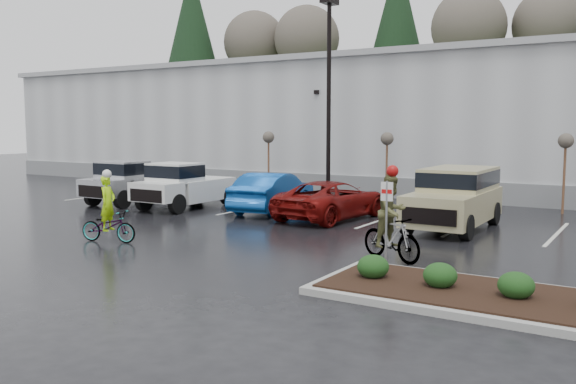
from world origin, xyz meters
The scene contains 20 objects.
ground centered at (0.00, 0.00, 0.00)m, with size 120.00×120.00×0.00m, color black.
warehouse centered at (0.00, 21.99, 3.65)m, with size 60.50×15.50×7.20m.
wooded_ridge centered at (0.00, 45.00, 3.00)m, with size 80.00×25.00×6.00m, color #1F3B18.
lamppost centered at (-4.00, 12.00, 5.69)m, with size 0.50×1.00×9.22m.
sapling_west centered at (-8.00, 13.00, 2.73)m, with size 0.60×0.60×3.20m.
sapling_mid centered at (-1.50, 13.00, 2.73)m, with size 0.60×0.60×3.20m.
sapling_east centered at (6.00, 13.00, 2.73)m, with size 0.60×0.60×3.20m.
curb_island centered at (7.00, -1.00, 0.07)m, with size 8.00×3.00×0.15m, color gray.
mulch_bed centered at (7.00, -1.00, 0.17)m, with size 7.60×2.60×0.04m, color black.
shrub_a centered at (4.00, -1.00, 0.41)m, with size 0.70×0.70×0.52m, color black.
shrub_b centered at (5.50, -1.00, 0.41)m, with size 0.70×0.70×0.52m, color black.
shrub_c centered at (7.00, -1.00, 0.41)m, with size 0.70×0.70×0.52m, color black.
fire_lane_sign centered at (3.80, 0.20, 1.41)m, with size 0.30×0.05×2.20m.
pickup_silver centered at (-10.92, 6.67, 0.98)m, with size 2.10×5.20×1.96m, color #B3B5BB, non-canonical shape.
pickup_white centered at (-7.93, 6.74, 0.98)m, with size 2.10×5.20×1.96m, color silver, non-canonical shape.
car_blue centered at (-4.15, 7.49, 0.80)m, with size 1.70×4.88×1.61m, color #0D4496.
car_red centered at (-1.23, 7.08, 0.72)m, with size 2.38×5.17×1.44m, color #6D0B09.
suv_tan centered at (3.34, 7.17, 1.03)m, with size 2.20×5.10×2.06m, color tan, non-canonical shape.
cyclist_hivis centered at (-4.81, -0.56, 0.68)m, with size 1.91×1.08×2.19m.
cyclist_olive centered at (3.41, 1.50, 0.90)m, with size 1.98×1.25×2.49m.
Camera 1 is at (9.28, -13.13, 3.49)m, focal length 38.00 mm.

